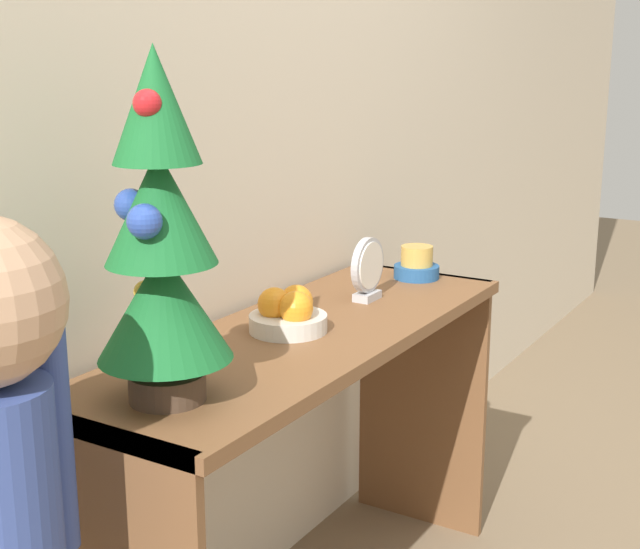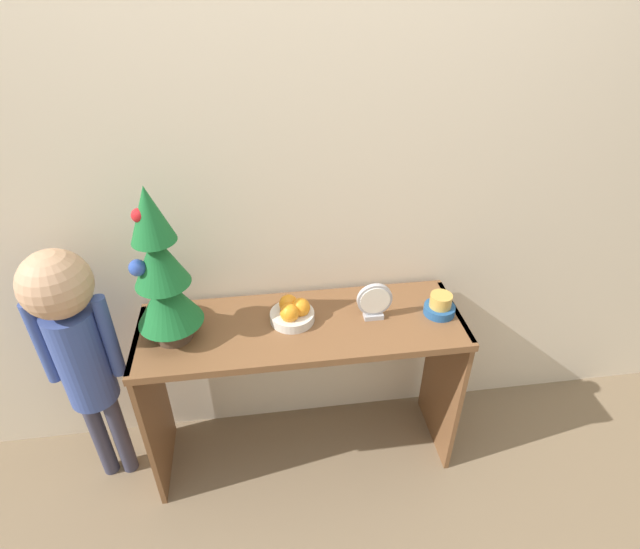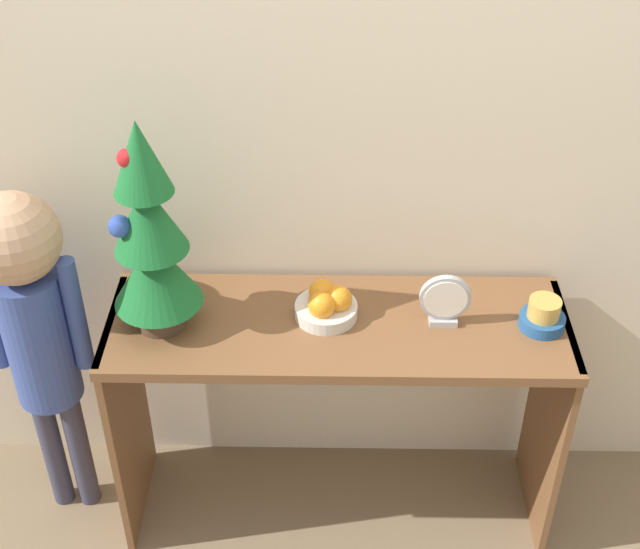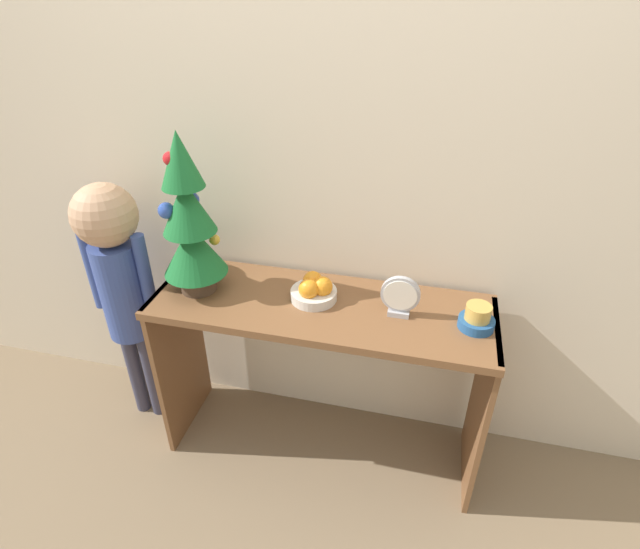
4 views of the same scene
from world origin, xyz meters
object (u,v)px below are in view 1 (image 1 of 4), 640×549
at_px(mini_tree, 161,241).
at_px(fruit_bowl, 288,313).
at_px(desk_clock, 368,269).
at_px(singing_bowl, 417,265).

relative_size(mini_tree, fruit_bowl, 3.55).
relative_size(fruit_bowl, desk_clock, 1.09).
distance_m(fruit_bowl, desk_clock, 0.32).
bearing_deg(mini_tree, fruit_bowl, 4.76).
height_order(mini_tree, singing_bowl, mini_tree).
height_order(singing_bowl, desk_clock, desk_clock).
distance_m(mini_tree, singing_bowl, 1.05).
xyz_separation_m(fruit_bowl, desk_clock, (0.31, -0.03, 0.04)).
xyz_separation_m(mini_tree, fruit_bowl, (0.44, 0.04, -0.24)).
bearing_deg(desk_clock, singing_bowl, -1.79).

